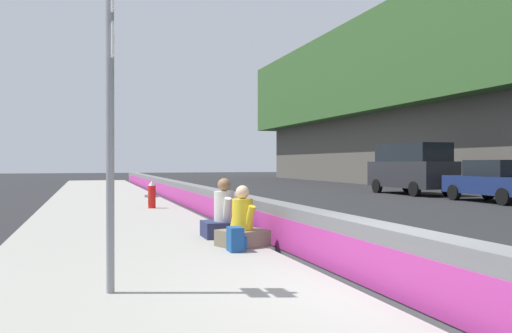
{
  "coord_description": "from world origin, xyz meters",
  "views": [
    {
      "loc": [
        -5.14,
        3.39,
        1.6
      ],
      "look_at": [
        9.24,
        -1.28,
        1.49
      ],
      "focal_mm": 36.48,
      "sensor_mm": 36.0,
      "label": 1
    }
  ],
  "objects_px": {
    "route_sign_post": "(111,108)",
    "seated_person_middle": "(224,218)",
    "parked_car_third": "(496,181)",
    "seated_person_foreground": "(242,227)",
    "fire_hydrant": "(152,194)",
    "parked_car_fourth": "(411,168)",
    "backpack": "(236,240)"
  },
  "relations": [
    {
      "from": "route_sign_post",
      "to": "fire_hydrant",
      "type": "height_order",
      "value": "route_sign_post"
    },
    {
      "from": "backpack",
      "to": "parked_car_third",
      "type": "height_order",
      "value": "parked_car_third"
    },
    {
      "from": "seated_person_foreground",
      "to": "seated_person_middle",
      "type": "bearing_deg",
      "value": 0.86
    },
    {
      "from": "seated_person_middle",
      "to": "route_sign_post",
      "type": "bearing_deg",
      "value": 149.22
    },
    {
      "from": "parked_car_third",
      "to": "seated_person_foreground",
      "type": "bearing_deg",
      "value": 122.2
    },
    {
      "from": "route_sign_post",
      "to": "backpack",
      "type": "xyz_separation_m",
      "value": [
        2.18,
        -2.07,
        -1.88
      ]
    },
    {
      "from": "backpack",
      "to": "parked_car_fourth",
      "type": "bearing_deg",
      "value": -42.73
    },
    {
      "from": "seated_person_foreground",
      "to": "seated_person_middle",
      "type": "xyz_separation_m",
      "value": [
        1.21,
        0.02,
        0.03
      ]
    },
    {
      "from": "fire_hydrant",
      "to": "parked_car_third",
      "type": "distance_m",
      "value": 13.71
    },
    {
      "from": "backpack",
      "to": "parked_car_fourth",
      "type": "relative_size",
      "value": 0.08
    },
    {
      "from": "route_sign_post",
      "to": "backpack",
      "type": "height_order",
      "value": "route_sign_post"
    },
    {
      "from": "backpack",
      "to": "fire_hydrant",
      "type": "bearing_deg",
      "value": 2.35
    },
    {
      "from": "parked_car_fourth",
      "to": "route_sign_post",
      "type": "bearing_deg",
      "value": 137.17
    },
    {
      "from": "route_sign_post",
      "to": "parked_car_fourth",
      "type": "distance_m",
      "value": 22.58
    },
    {
      "from": "route_sign_post",
      "to": "seated_person_middle",
      "type": "height_order",
      "value": "route_sign_post"
    },
    {
      "from": "seated_person_foreground",
      "to": "parked_car_third",
      "type": "relative_size",
      "value": 0.23
    },
    {
      "from": "parked_car_fourth",
      "to": "parked_car_third",
      "type": "bearing_deg",
      "value": -179.13
    },
    {
      "from": "seated_person_middle",
      "to": "parked_car_fourth",
      "type": "bearing_deg",
      "value": -45.79
    },
    {
      "from": "route_sign_post",
      "to": "parked_car_third",
      "type": "xyz_separation_m",
      "value": [
        10.91,
        -15.43,
        -1.35
      ]
    },
    {
      "from": "fire_hydrant",
      "to": "seated_person_foreground",
      "type": "height_order",
      "value": "seated_person_foreground"
    },
    {
      "from": "route_sign_post",
      "to": "fire_hydrant",
      "type": "bearing_deg",
      "value": -8.98
    },
    {
      "from": "seated_person_middle",
      "to": "parked_car_third",
      "type": "distance_m",
      "value": 14.9
    },
    {
      "from": "parked_car_fourth",
      "to": "seated_person_middle",
      "type": "bearing_deg",
      "value": 134.21
    },
    {
      "from": "route_sign_post",
      "to": "seated_person_foreground",
      "type": "relative_size",
      "value": 3.39
    },
    {
      "from": "backpack",
      "to": "parked_car_third",
      "type": "distance_m",
      "value": 15.96
    },
    {
      "from": "fire_hydrant",
      "to": "parked_car_fourth",
      "type": "xyz_separation_m",
      "value": [
        5.69,
        -13.63,
        0.77
      ]
    },
    {
      "from": "backpack",
      "to": "parked_car_third",
      "type": "bearing_deg",
      "value": -56.84
    },
    {
      "from": "route_sign_post",
      "to": "parked_car_third",
      "type": "relative_size",
      "value": 0.79
    },
    {
      "from": "seated_person_middle",
      "to": "parked_car_third",
      "type": "xyz_separation_m",
      "value": [
        7.04,
        -13.12,
        0.36
      ]
    },
    {
      "from": "seated_person_foreground",
      "to": "parked_car_third",
      "type": "bearing_deg",
      "value": -57.8
    },
    {
      "from": "seated_person_middle",
      "to": "backpack",
      "type": "xyz_separation_m",
      "value": [
        -1.69,
        0.23,
        -0.17
      ]
    },
    {
      "from": "parked_car_fourth",
      "to": "fire_hydrant",
      "type": "bearing_deg",
      "value": 112.68
    }
  ]
}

